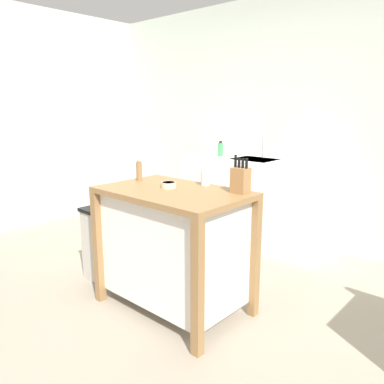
{
  "coord_description": "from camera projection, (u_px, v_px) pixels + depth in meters",
  "views": [
    {
      "loc": [
        1.88,
        -1.69,
        1.46
      ],
      "look_at": [
        0.06,
        0.34,
        0.84
      ],
      "focal_mm": 35.57,
      "sensor_mm": 36.0,
      "label": 1
    }
  ],
  "objects": [
    {
      "name": "drinking_cup",
      "position": [
        205.0,
        177.0,
        2.78
      ],
      "size": [
        0.07,
        0.07,
        0.12
      ],
      "color": "silver",
      "rests_on": "kitchen_island"
    },
    {
      "name": "sink_counter",
      "position": [
        254.0,
        201.0,
        4.11
      ],
      "size": [
        1.66,
        0.6,
        0.92
      ],
      "color": "white",
      "rests_on": "ground"
    },
    {
      "name": "wall_left",
      "position": [
        50.0,
        119.0,
        4.78
      ],
      "size": [
        0.1,
        2.68,
        2.6
      ],
      "primitive_type": "cube",
      "color": "beige",
      "rests_on": "ground"
    },
    {
      "name": "bottle_hand_soap",
      "position": [
        221.0,
        149.0,
        4.2
      ],
      "size": [
        0.06,
        0.06,
        0.17
      ],
      "color": "green",
      "rests_on": "sink_counter"
    },
    {
      "name": "pepper_grinder",
      "position": [
        139.0,
        170.0,
        2.94
      ],
      "size": [
        0.04,
        0.04,
        0.18
      ],
      "color": "olive",
      "rests_on": "kitchen_island"
    },
    {
      "name": "bowl_ceramic_small",
      "position": [
        169.0,
        185.0,
        2.7
      ],
      "size": [
        0.11,
        0.11,
        0.04
      ],
      "color": "beige",
      "rests_on": "kitchen_island"
    },
    {
      "name": "kitchen_island",
      "position": [
        173.0,
        243.0,
        2.73
      ],
      "size": [
        1.05,
        0.66,
        0.89
      ],
      "color": "olive",
      "rests_on": "ground"
    },
    {
      "name": "knife_block",
      "position": [
        240.0,
        180.0,
        2.52
      ],
      "size": [
        0.11,
        0.09,
        0.25
      ],
      "color": "#9E7042",
      "rests_on": "kitchen_island"
    },
    {
      "name": "ground_plane",
      "position": [
        155.0,
        311.0,
        2.77
      ],
      "size": [
        6.39,
        6.39,
        0.0
      ],
      "primitive_type": "plane",
      "color": "gray",
      "rests_on": "ground"
    },
    {
      "name": "trash_bin",
      "position": [
        106.0,
        244.0,
        3.23
      ],
      "size": [
        0.36,
        0.28,
        0.63
      ],
      "color": "#B7B2A8",
      "rests_on": "ground"
    },
    {
      "name": "sink_faucet",
      "position": [
        263.0,
        147.0,
        4.08
      ],
      "size": [
        0.02,
        0.02,
        0.22
      ],
      "color": "#B7BCC1",
      "rests_on": "sink_counter"
    },
    {
      "name": "wall_back",
      "position": [
        298.0,
        122.0,
        3.99
      ],
      "size": [
        5.39,
        0.1,
        2.6
      ],
      "primitive_type": "cube",
      "color": "silver",
      "rests_on": "ground"
    }
  ]
}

